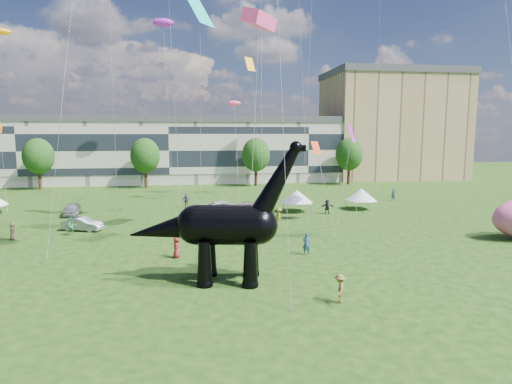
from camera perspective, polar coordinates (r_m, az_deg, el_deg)
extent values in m
plane|color=#16330C|center=(27.39, -1.19, -12.76)|extent=(220.00, 220.00, 0.00)
cube|color=beige|center=(87.70, -11.30, 5.22)|extent=(78.00, 11.00, 12.00)
cube|color=tan|center=(100.21, 17.60, 8.17)|extent=(28.00, 18.00, 22.00)
cylinder|color=#382314|center=(83.37, -26.85, 1.39)|extent=(0.56, 0.56, 3.20)
ellipsoid|color=#14380F|center=(83.06, -27.05, 4.62)|extent=(5.20, 5.20, 6.24)
cylinder|color=#382314|center=(79.40, -14.46, 1.70)|extent=(0.56, 0.56, 3.20)
ellipsoid|color=#14380F|center=(79.06, -14.58, 5.10)|extent=(5.20, 5.20, 6.24)
cylinder|color=#382314|center=(79.66, -0.01, 1.96)|extent=(0.56, 0.56, 3.20)
ellipsoid|color=#14380F|center=(79.32, -0.01, 5.35)|extent=(5.20, 5.20, 6.24)
cylinder|color=#382314|center=(84.06, 12.24, 2.09)|extent=(0.56, 0.56, 3.20)
ellipsoid|color=#14380F|center=(83.75, 12.33, 5.30)|extent=(5.20, 5.20, 6.24)
cone|color=black|center=(27.53, -6.87, -9.53)|extent=(1.16, 1.16, 2.89)
sphere|color=black|center=(27.94, -6.83, -12.02)|extent=(1.06, 1.06, 1.06)
cone|color=black|center=(29.54, -6.23, -8.32)|extent=(1.16, 1.16, 2.89)
sphere|color=black|center=(29.92, -6.19, -10.66)|extent=(1.06, 1.06, 1.06)
cone|color=black|center=(27.24, -0.77, -9.66)|extent=(1.16, 1.16, 2.89)
sphere|color=black|center=(27.65, -0.77, -12.18)|extent=(1.06, 1.06, 1.06)
cone|color=black|center=(29.27, -0.56, -8.42)|extent=(1.16, 1.16, 2.89)
sphere|color=black|center=(29.65, -0.56, -10.79)|extent=(1.06, 1.06, 1.06)
cylinder|color=black|center=(27.79, -3.85, -4.40)|extent=(4.44, 3.27, 2.60)
sphere|color=black|center=(28.07, -7.97, -4.33)|extent=(2.60, 2.60, 2.60)
sphere|color=black|center=(27.66, 0.33, -4.44)|extent=(2.50, 2.50, 2.50)
cone|color=black|center=(27.20, 2.81, 1.30)|extent=(3.82, 2.06, 5.10)
sphere|color=black|center=(27.08, 5.34, 5.94)|extent=(0.81, 0.81, 0.81)
cylinder|color=black|center=(27.10, 5.95, 5.83)|extent=(0.74, 0.54, 0.42)
cone|color=black|center=(28.55, -11.90, -4.88)|extent=(5.37, 2.89, 2.83)
imported|color=silver|center=(55.44, -23.34, -2.11)|extent=(2.30, 4.51, 1.47)
imported|color=gray|center=(46.21, -22.12, -3.99)|extent=(4.26, 2.64, 1.32)
imported|color=silver|center=(51.40, -4.19, -2.12)|extent=(6.42, 4.22, 1.64)
imported|color=#595960|center=(49.76, -2.04, -2.52)|extent=(4.71, 5.40, 1.49)
cube|color=silver|center=(53.50, 5.47, -1.41)|extent=(3.26, 3.26, 0.12)
cone|color=silver|center=(53.37, 5.48, -0.55)|extent=(4.12, 4.12, 1.54)
cylinder|color=#999999|center=(51.96, 4.17, -2.30)|extent=(0.06, 0.06, 1.13)
cylinder|color=#999999|center=(52.47, 7.28, -2.25)|extent=(0.06, 0.06, 1.13)
cylinder|color=#999999|center=(54.76, 3.72, -1.78)|extent=(0.06, 0.06, 1.13)
cylinder|color=#999999|center=(55.24, 6.67, -1.73)|extent=(0.06, 0.06, 1.13)
cube|color=silver|center=(56.56, 13.82, -1.12)|extent=(3.39, 3.39, 0.12)
cone|color=silver|center=(56.45, 13.85, -0.31)|extent=(4.29, 4.29, 1.52)
cylinder|color=#999999|center=(54.75, 13.23, -1.98)|extent=(0.06, 0.06, 1.11)
cylinder|color=#999999|center=(56.14, 15.77, -1.83)|extent=(0.06, 0.06, 1.11)
cylinder|color=#999999|center=(57.22, 11.88, -1.53)|extent=(0.06, 0.06, 1.11)
cylinder|color=#999999|center=(58.55, 14.35, -1.40)|extent=(0.06, 0.06, 1.11)
cylinder|color=#999999|center=(59.69, -30.68, -2.13)|extent=(0.05, 0.05, 1.00)
cylinder|color=#999999|center=(62.18, -30.29, -1.74)|extent=(0.05, 0.05, 1.00)
imported|color=olive|center=(45.48, 3.07, -3.27)|extent=(0.95, 1.32, 1.85)
imported|color=#244E84|center=(34.71, 6.73, -6.86)|extent=(0.68, 0.48, 1.76)
imported|color=maroon|center=(34.16, -10.55, -7.25)|extent=(0.59, 0.86, 1.68)
imported|color=#55316E|center=(56.78, -9.31, -1.14)|extent=(1.20, 0.87, 1.90)
imported|color=#37894E|center=(44.48, -23.36, -4.22)|extent=(1.07, 1.05, 1.74)
imported|color=#3A6891|center=(65.06, 17.85, -0.30)|extent=(0.73, 0.82, 1.87)
imported|color=#906548|center=(44.97, -29.70, -4.57)|extent=(0.94, 0.85, 1.61)
imported|color=brown|center=(25.43, 11.10, -12.53)|extent=(0.93, 1.23, 1.68)
imported|color=black|center=(52.54, 9.49, -1.93)|extent=(1.67, 0.70, 1.75)
plane|color=#F2A714|center=(63.90, -0.80, 16.68)|extent=(2.11, 1.84, 1.97)
ellipsoid|color=#EB416A|center=(66.29, -2.94, 11.74)|extent=(2.15, 1.98, 0.79)
plane|color=purple|center=(49.38, 12.67, 7.64)|extent=(1.68, 2.16, 2.06)
plane|color=#0BB3A7|center=(45.28, -7.49, 22.78)|extent=(3.47, 3.73, 2.83)
cube|color=#F64487|center=(39.79, 0.45, 21.96)|extent=(3.58, 3.98, 1.50)
ellipsoid|color=purple|center=(73.83, -12.25, 21.21)|extent=(3.56, 3.14, 1.29)
plane|color=red|center=(46.81, 8.00, 5.90)|extent=(1.53, 1.19, 1.30)
ellipsoid|color=#FFA30D|center=(70.25, -30.65, 17.91)|extent=(2.37, 1.84, 0.84)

